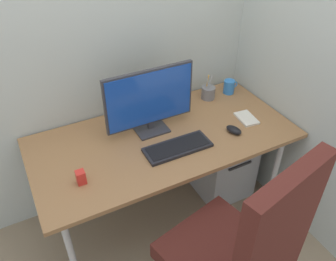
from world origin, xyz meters
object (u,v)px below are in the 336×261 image
at_px(keyboard, 178,147).
at_px(desk_clamp_accessory, 81,177).
at_px(mouse, 234,130).
at_px(office_chair, 240,251).
at_px(notebook, 246,118).
at_px(coffee_mug, 229,87).
at_px(monitor, 150,100).
at_px(filing_cabinet, 218,156).
at_px(pen_holder, 208,92).

relative_size(keyboard, desk_clamp_accessory, 5.22).
bearing_deg(mouse, office_chair, -139.76).
xyz_separation_m(keyboard, notebook, (0.54, 0.06, -0.00)).
relative_size(office_chair, notebook, 7.36).
height_order(office_chair, coffee_mug, office_chair).
distance_m(mouse, coffee_mug, 0.49).
xyz_separation_m(office_chair, coffee_mug, (0.67, 1.06, 0.16)).
bearing_deg(notebook, monitor, 168.66).
xyz_separation_m(coffee_mug, desk_clamp_accessory, (-1.21, -0.40, -0.01)).
xyz_separation_m(filing_cabinet, keyboard, (-0.48, -0.23, 0.44)).
relative_size(mouse, desk_clamp_accessory, 1.41).
bearing_deg(filing_cabinet, keyboard, -154.48).
bearing_deg(mouse, notebook, 9.15).
xyz_separation_m(keyboard, mouse, (0.38, -0.02, 0.01)).
bearing_deg(office_chair, pen_holder, 65.13).
height_order(filing_cabinet, monitor, monitor).
bearing_deg(notebook, mouse, -147.65).
bearing_deg(desk_clamp_accessory, mouse, -0.61).
relative_size(mouse, coffee_mug, 0.95).
bearing_deg(monitor, keyboard, -76.77).
bearing_deg(pen_holder, monitor, -163.81).
xyz_separation_m(monitor, desk_clamp_accessory, (-0.52, -0.26, -0.18)).
relative_size(pen_holder, coffee_mug, 1.58).
height_order(notebook, coffee_mug, coffee_mug).
bearing_deg(office_chair, notebook, 51.56).
distance_m(office_chair, coffee_mug, 1.26).
bearing_deg(office_chair, keyboard, 87.38).
distance_m(monitor, coffee_mug, 0.73).
height_order(keyboard, pen_holder, pen_holder).
relative_size(filing_cabinet, notebook, 3.40).
relative_size(filing_cabinet, keyboard, 1.39).
bearing_deg(keyboard, monitor, 103.23).
bearing_deg(coffee_mug, mouse, -121.75).
height_order(monitor, notebook, monitor).
bearing_deg(office_chair, filing_cabinet, 60.27).
xyz_separation_m(office_chair, keyboard, (0.03, 0.67, 0.12)).
relative_size(filing_cabinet, coffee_mug, 4.87).
relative_size(notebook, desk_clamp_accessory, 2.12).
relative_size(monitor, notebook, 3.46).
distance_m(mouse, desk_clamp_accessory, 0.96).
bearing_deg(desk_clamp_accessory, monitor, 26.51).
relative_size(filing_cabinet, mouse, 5.14).
relative_size(notebook, coffee_mug, 1.43).
bearing_deg(coffee_mug, pen_holder, 177.90).
distance_m(mouse, notebook, 0.18).
distance_m(office_chair, keyboard, 0.68).
height_order(office_chair, mouse, office_chair).
xyz_separation_m(filing_cabinet, notebook, (0.06, -0.17, 0.44)).
height_order(filing_cabinet, desk_clamp_accessory, desk_clamp_accessory).
distance_m(filing_cabinet, mouse, 0.52).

